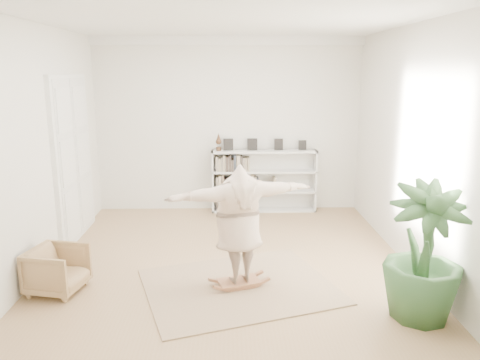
# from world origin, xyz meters

# --- Properties ---
(floor) EXTENTS (6.00, 6.00, 0.00)m
(floor) POSITION_xyz_m (0.00, 0.00, 0.00)
(floor) COLOR #A48054
(floor) RESTS_ON ground
(room_shell) EXTENTS (6.00, 6.00, 6.00)m
(room_shell) POSITION_xyz_m (0.00, 2.94, 3.51)
(room_shell) COLOR silver
(room_shell) RESTS_ON floor
(doors) EXTENTS (0.09, 1.78, 2.92)m
(doors) POSITION_xyz_m (-2.70, 1.30, 1.40)
(doors) COLOR white
(doors) RESTS_ON floor
(bookshelf) EXTENTS (2.20, 0.35, 1.64)m
(bookshelf) POSITION_xyz_m (0.74, 2.82, 0.64)
(bookshelf) COLOR silver
(bookshelf) RESTS_ON floor
(armchair) EXTENTS (0.81, 0.80, 0.62)m
(armchair) POSITION_xyz_m (-2.30, -0.89, 0.31)
(armchair) COLOR #A67F57
(armchair) RESTS_ON floor
(rug) EXTENTS (3.00, 2.68, 0.02)m
(rug) POSITION_xyz_m (0.14, -0.82, 0.01)
(rug) COLOR tan
(rug) RESTS_ON floor
(rocker_board) EXTENTS (0.63, 0.49, 0.12)m
(rocker_board) POSITION_xyz_m (0.14, -0.82, 0.07)
(rocker_board) COLOR brown
(rocker_board) RESTS_ON rug
(person) EXTENTS (2.08, 1.15, 1.63)m
(person) POSITION_xyz_m (0.14, -0.82, 0.96)
(person) COLOR beige
(person) RESTS_ON rocker_board
(houseplant) EXTENTS (0.95, 0.95, 1.67)m
(houseplant) POSITION_xyz_m (2.30, -1.68, 0.83)
(houseplant) COLOR #31592C
(houseplant) RESTS_ON floor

